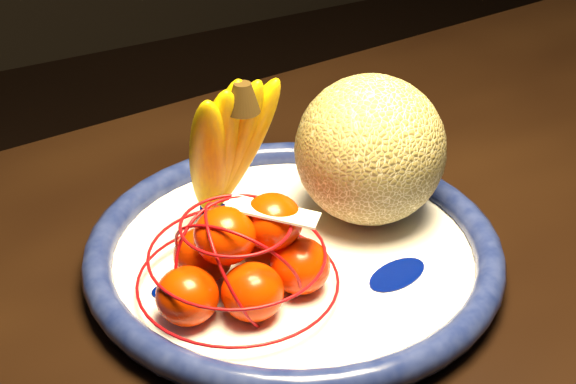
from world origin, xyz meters
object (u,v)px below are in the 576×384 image
dining_table (535,290)px  mandarin_bag (242,259)px  cantaloupe (370,150)px  banana_bunch (224,145)px  fruit_bowl (294,253)px

dining_table → mandarin_bag: size_ratio=7.68×
dining_table → mandarin_bag: (-0.30, 0.03, 0.12)m
dining_table → cantaloupe: cantaloupe is taller
cantaloupe → banana_bunch: 0.13m
dining_table → fruit_bowl: (-0.24, 0.06, 0.09)m
mandarin_bag → dining_table: bearing=-6.2°
fruit_bowl → banana_bunch: (-0.03, 0.07, 0.08)m
cantaloupe → mandarin_bag: size_ratio=0.69×
dining_table → mandarin_bag: mandarin_bag is taller
dining_table → mandarin_bag: 0.32m
cantaloupe → banana_bunch: bearing=159.6°
cantaloupe → mandarin_bag: 0.16m
fruit_bowl → cantaloupe: size_ratio=2.67×
fruit_bowl → mandarin_bag: mandarin_bag is taller
fruit_bowl → banana_bunch: bearing=115.2°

